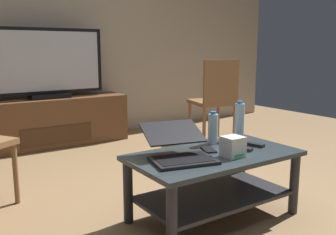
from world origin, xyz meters
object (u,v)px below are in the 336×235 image
(media_cabinet, at_px, (51,122))
(television, at_px, (48,65))
(cell_phone, at_px, (209,150))
(tv_remote, at_px, (240,148))
(dining_chair, at_px, (216,97))
(coffee_table, at_px, (214,174))
(soundbar_remote, at_px, (253,144))
(router_box, at_px, (233,147))
(water_bottle_far, at_px, (213,129))
(water_bottle_near, at_px, (240,121))
(laptop, at_px, (179,148))

(media_cabinet, height_order, television, television)
(cell_phone, relative_size, tv_remote, 0.88)
(dining_chair, bearing_deg, television, 149.18)
(coffee_table, distance_m, soundbar_remote, 0.36)
(television, bearing_deg, media_cabinet, 90.00)
(coffee_table, relative_size, dining_chair, 1.11)
(router_box, bearing_deg, water_bottle_far, 71.22)
(tv_remote, bearing_deg, water_bottle_far, 75.88)
(soundbar_remote, bearing_deg, television, 89.43)
(router_box, relative_size, water_bottle_near, 0.45)
(coffee_table, distance_m, tv_remote, 0.24)
(water_bottle_near, xyz_separation_m, water_bottle_far, (-0.26, -0.01, -0.02))
(coffee_table, xyz_separation_m, router_box, (0.04, -0.12, 0.20))
(laptop, distance_m, soundbar_remote, 0.59)
(soundbar_remote, bearing_deg, tv_remote, 175.34)
(television, bearing_deg, coffee_table, -82.39)
(dining_chair, distance_m, water_bottle_near, 1.50)
(laptop, bearing_deg, water_bottle_near, 14.38)
(router_box, relative_size, cell_phone, 0.88)
(laptop, height_order, tv_remote, laptop)
(coffee_table, distance_m, laptop, 0.32)
(coffee_table, height_order, router_box, router_box)
(television, distance_m, laptop, 2.38)
(soundbar_remote, bearing_deg, water_bottle_far, 118.05)
(media_cabinet, relative_size, television, 1.39)
(laptop, xyz_separation_m, soundbar_remote, (0.58, -0.03, -0.05))
(cell_phone, height_order, soundbar_remote, soundbar_remote)
(coffee_table, relative_size, water_bottle_far, 4.73)
(laptop, bearing_deg, cell_phone, 8.43)
(dining_chair, relative_size, laptop, 1.94)
(media_cabinet, distance_m, water_bottle_near, 2.33)
(water_bottle_near, relative_size, water_bottle_far, 1.22)
(water_bottle_far, relative_size, soundbar_remote, 1.40)
(laptop, bearing_deg, coffee_table, -6.80)
(soundbar_remote, bearing_deg, coffee_table, 163.55)
(laptop, relative_size, soundbar_remote, 3.07)
(router_box, relative_size, water_bottle_far, 0.55)
(router_box, xyz_separation_m, water_bottle_far, (0.10, 0.31, 0.04))
(tv_remote, bearing_deg, coffee_table, 145.70)
(water_bottle_near, bearing_deg, media_cabinet, 108.13)
(router_box, bearing_deg, water_bottle_near, 41.26)
(cell_phone, xyz_separation_m, tv_remote, (0.18, -0.10, 0.01))
(laptop, relative_size, cell_phone, 3.51)
(media_cabinet, xyz_separation_m, cell_phone, (0.33, -2.33, 0.17))
(router_box, relative_size, soundbar_remote, 0.77)
(media_cabinet, distance_m, soundbar_remote, 2.49)
(laptop, distance_m, cell_phone, 0.27)
(media_cabinet, relative_size, water_bottle_near, 6.14)
(television, xyz_separation_m, dining_chair, (1.57, -0.94, -0.36))
(water_bottle_near, distance_m, soundbar_remote, 0.24)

